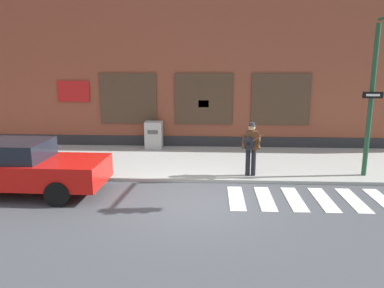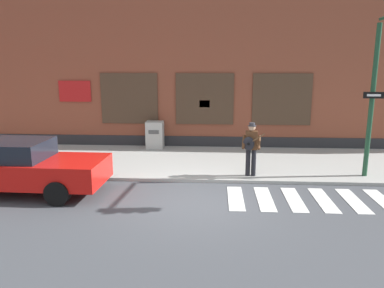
{
  "view_description": "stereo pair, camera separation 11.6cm",
  "coord_description": "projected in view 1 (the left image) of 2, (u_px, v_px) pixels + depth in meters",
  "views": [
    {
      "loc": [
        0.36,
        -9.53,
        3.68
      ],
      "look_at": [
        -0.26,
        1.95,
        1.18
      ],
      "focal_mm": 35.0,
      "sensor_mm": 36.0,
      "label": 1
    },
    {
      "loc": [
        0.47,
        -9.52,
        3.68
      ],
      "look_at": [
        -0.26,
        1.95,
        1.18
      ],
      "focal_mm": 35.0,
      "sensor_mm": 36.0,
      "label": 2
    }
  ],
  "objects": [
    {
      "name": "red_car",
      "position": [
        22.0,
        167.0,
        10.63
      ],
      "size": [
        4.64,
        2.06,
        1.53
      ],
      "color": "red",
      "rests_on": "ground"
    },
    {
      "name": "ground_plane",
      "position": [
        198.0,
        202.0,
        10.1
      ],
      "size": [
        160.0,
        160.0,
        0.0
      ],
      "primitive_type": "plane",
      "color": "#424449"
    },
    {
      "name": "building_backdrop",
      "position": [
        205.0,
        73.0,
        17.62
      ],
      "size": [
        28.0,
        4.06,
        6.41
      ],
      "color": "brown",
      "rests_on": "ground"
    },
    {
      "name": "sidewalk",
      "position": [
        202.0,
        161.0,
        14.02
      ],
      "size": [
        28.0,
        4.77,
        0.11
      ],
      "color": "#9E9E99",
      "rests_on": "ground"
    },
    {
      "name": "busker",
      "position": [
        251.0,
        146.0,
        11.89
      ],
      "size": [
        0.72,
        0.58,
        1.73
      ],
      "color": "black",
      "rests_on": "sidewalk"
    },
    {
      "name": "utility_box",
      "position": [
        154.0,
        135.0,
        15.89
      ],
      "size": [
        0.72,
        0.63,
        1.14
      ],
      "color": "#ADADA8",
      "rests_on": "sidewalk"
    },
    {
      "name": "crosswalk",
      "position": [
        324.0,
        200.0,
        10.26
      ],
      "size": [
        5.2,
        1.9,
        0.01
      ],
      "color": "silver",
      "rests_on": "ground"
    }
  ]
}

